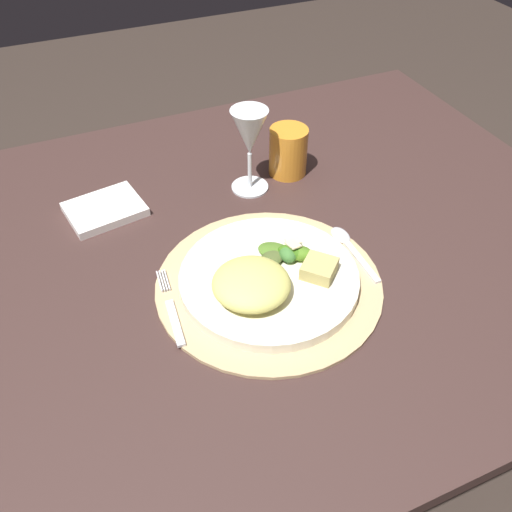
# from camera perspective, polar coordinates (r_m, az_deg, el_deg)

# --- Properties ---
(ground_plane) EXTENTS (6.00, 6.00, 0.00)m
(ground_plane) POSITION_cam_1_polar(r_m,az_deg,el_deg) (1.49, -1.90, -20.05)
(ground_plane) COLOR #332923
(dining_table) EXTENTS (1.33, 0.96, 0.71)m
(dining_table) POSITION_cam_1_polar(r_m,az_deg,el_deg) (1.01, -2.65, -4.43)
(dining_table) COLOR #3A2623
(dining_table) RESTS_ON ground
(placemat) EXTENTS (0.35, 0.35, 0.01)m
(placemat) POSITION_cam_1_polar(r_m,az_deg,el_deg) (0.86, 1.33, -2.90)
(placemat) COLOR tan
(placemat) RESTS_ON dining_table
(dinner_plate) EXTENTS (0.28, 0.28, 0.02)m
(dinner_plate) POSITION_cam_1_polar(r_m,az_deg,el_deg) (0.85, 1.34, -2.33)
(dinner_plate) COLOR silver
(dinner_plate) RESTS_ON placemat
(pasta_serving) EXTENTS (0.16, 0.16, 0.04)m
(pasta_serving) POSITION_cam_1_polar(r_m,az_deg,el_deg) (0.80, -0.49, -2.87)
(pasta_serving) COLOR #D7D069
(pasta_serving) RESTS_ON dinner_plate
(salad_greens) EXTENTS (0.10, 0.08, 0.03)m
(salad_greens) POSITION_cam_1_polar(r_m,az_deg,el_deg) (0.87, 3.04, 0.26)
(salad_greens) COLOR #4E7A20
(salad_greens) RESTS_ON dinner_plate
(bread_piece) EXTENTS (0.07, 0.07, 0.02)m
(bread_piece) POSITION_cam_1_polar(r_m,az_deg,el_deg) (0.84, 6.55, -1.30)
(bread_piece) COLOR tan
(bread_piece) RESTS_ON dinner_plate
(fork) EXTENTS (0.03, 0.16, 0.00)m
(fork) POSITION_cam_1_polar(r_m,az_deg,el_deg) (0.82, -8.73, -5.54)
(fork) COLOR silver
(fork) RESTS_ON placemat
(spoon) EXTENTS (0.03, 0.14, 0.01)m
(spoon) POSITION_cam_1_polar(r_m,az_deg,el_deg) (0.93, 9.44, 1.24)
(spoon) COLOR silver
(spoon) RESTS_ON placemat
(napkin) EXTENTS (0.14, 0.12, 0.02)m
(napkin) POSITION_cam_1_polar(r_m,az_deg,el_deg) (1.03, -15.35, 4.68)
(napkin) COLOR white
(napkin) RESTS_ON dining_table
(wine_glass) EXTENTS (0.07, 0.07, 0.16)m
(wine_glass) POSITION_cam_1_polar(r_m,az_deg,el_deg) (1.00, -0.68, 12.32)
(wine_glass) COLOR silver
(wine_glass) RESTS_ON dining_table
(amber_tumbler) EXTENTS (0.07, 0.07, 0.09)m
(amber_tumbler) POSITION_cam_1_polar(r_m,az_deg,el_deg) (1.08, 3.35, 10.74)
(amber_tumbler) COLOR orange
(amber_tumbler) RESTS_ON dining_table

